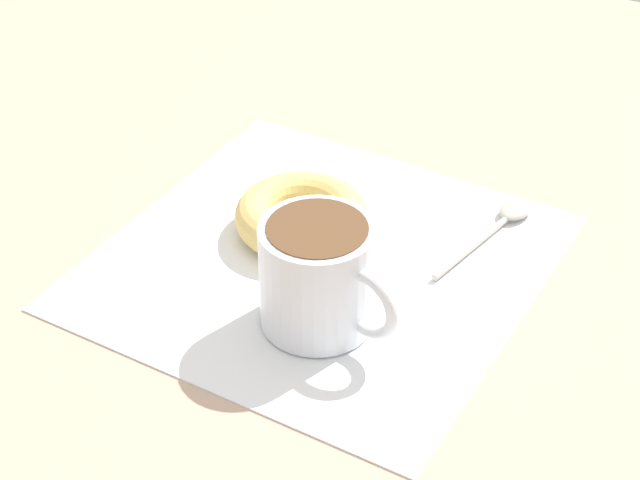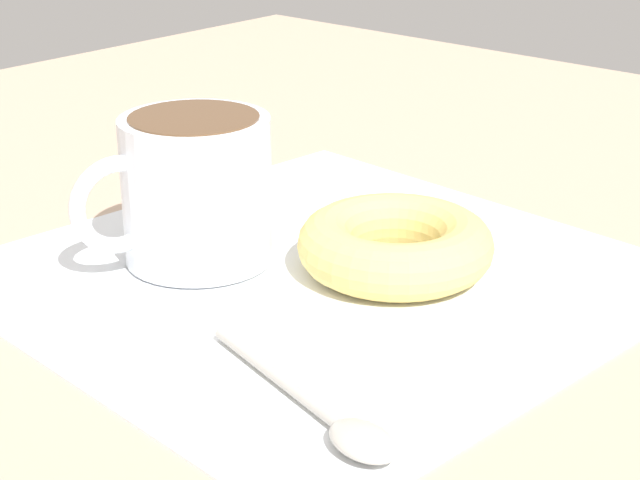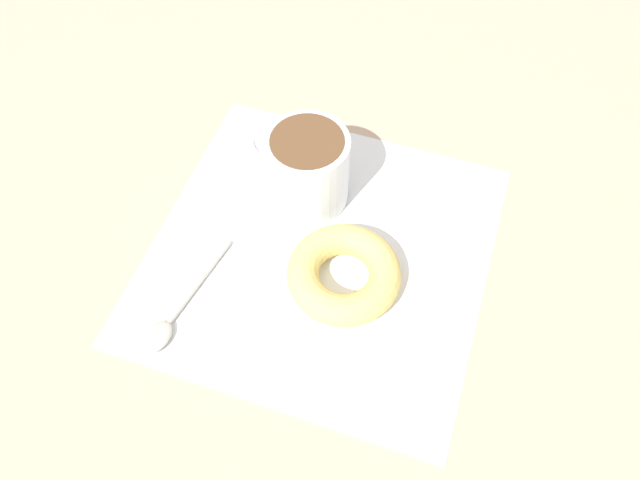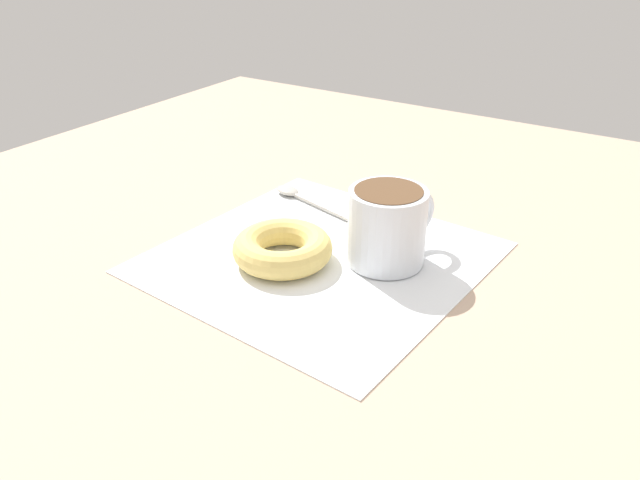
{
  "view_description": "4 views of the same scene",
  "coord_description": "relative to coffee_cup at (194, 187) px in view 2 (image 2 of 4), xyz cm",
  "views": [
    {
      "loc": [
        63.48,
        27.17,
        52.72
      ],
      "look_at": [
        2.07,
        -2.34,
        2.3
      ],
      "focal_mm": 60.0,
      "sensor_mm": 36.0,
      "label": 1
    },
    {
      "loc": [
        -34.19,
        39.03,
        24.77
      ],
      "look_at": [
        2.07,
        -2.34,
        2.3
      ],
      "focal_mm": 60.0,
      "sensor_mm": 36.0,
      "label": 2
    },
    {
      "loc": [
        -30.66,
        -10.63,
        53.67
      ],
      "look_at": [
        2.07,
        -2.34,
        2.3
      ],
      "focal_mm": 35.0,
      "sensor_mm": 36.0,
      "label": 3
    },
    {
      "loc": [
        35.0,
        -53.9,
        34.98
      ],
      "look_at": [
        2.07,
        -2.34,
        2.3
      ],
      "focal_mm": 35.0,
      "sensor_mm": 36.0,
      "label": 4
    }
  ],
  "objects": [
    {
      "name": "ground_plane",
      "position": [
        -8.81,
        -0.84,
        -5.7
      ],
      "size": [
        120.0,
        120.0,
        2.0
      ],
      "primitive_type": "cube",
      "color": "tan"
    },
    {
      "name": "donut",
      "position": [
        -9.65,
        -6.28,
        -2.83
      ],
      "size": [
        11.07,
        11.07,
        3.13
      ],
      "primitive_type": "torus",
      "color": "#E5C66B",
      "rests_on": "napkin"
    },
    {
      "name": "coffee_cup",
      "position": [
        0.0,
        0.0,
        0.0
      ],
      "size": [
        8.52,
        11.59,
        8.51
      ],
      "color": "silver",
      "rests_on": "napkin"
    },
    {
      "name": "spoon",
      "position": [
        -17.9,
        8.56,
        -4.0
      ],
      "size": [
        13.69,
        4.9,
        0.9
      ],
      "color": "#B7B2A8",
      "rests_on": "napkin"
    },
    {
      "name": "napkin",
      "position": [
        -6.73,
        -3.18,
        -4.55
      ],
      "size": [
        35.76,
        35.76,
        0.3
      ],
      "primitive_type": "cube",
      "rotation": [
        0.0,
        0.0,
        -0.08
      ],
      "color": "white",
      "rests_on": "ground_plane"
    }
  ]
}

